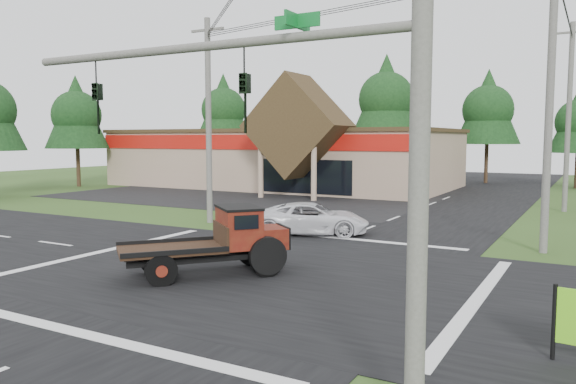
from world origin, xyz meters
The scene contains 17 objects.
ground centered at (0.00, 0.00, 0.00)m, with size 120.00×120.00×0.00m, color #2E4819.
road_ns centered at (0.00, 0.00, 0.01)m, with size 12.00×120.00×0.02m, color black.
road_ew centered at (0.00, 0.00, 0.01)m, with size 120.00×12.00×0.02m, color black.
parking_apron centered at (-14.00, 19.00, 0.01)m, with size 28.00×14.00×0.02m, color black.
cvs_building centered at (-15.70, 29.57, 2.78)m, with size 30.40×18.20×9.19m.
traffic_signal_mast centered at (5.82, -7.50, 4.43)m, with size 8.12×0.24×7.00m.
utility_pole_nr centered at (7.50, -7.50, 5.64)m, with size 2.00×0.30×11.00m.
utility_pole_nw centered at (-8.00, 8.00, 5.39)m, with size 2.00×0.30×10.50m.
utility_pole_ne centered at (8.00, 8.00, 5.89)m, with size 2.00×0.30×11.50m.
utility_pole_n centered at (8.00, 22.00, 5.74)m, with size 2.00×0.30×11.20m.
tree_row_a centered at (-30.00, 40.00, 8.05)m, with size 6.72×6.72×12.12m.
tree_row_b centered at (-20.00, 42.00, 6.70)m, with size 5.60×5.60×10.10m.
tree_row_c centered at (-10.00, 41.00, 8.72)m, with size 7.28×7.28×13.13m.
tree_row_d centered at (0.00, 42.00, 7.38)m, with size 6.16×6.16×11.11m.
tree_side_w centered at (-32.00, 20.00, 6.70)m, with size 5.60×5.60×10.10m.
antique_flatbed_truck centered at (-1.15, -1.23, 1.12)m, with size 2.05×5.37×2.25m, color #570F0C, non-canonical shape.
white_pickup centered at (-1.73, 7.43, 0.73)m, with size 2.41×5.23×1.45m, color silver.
Camera 1 is at (9.78, -15.46, 4.42)m, focal length 35.00 mm.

